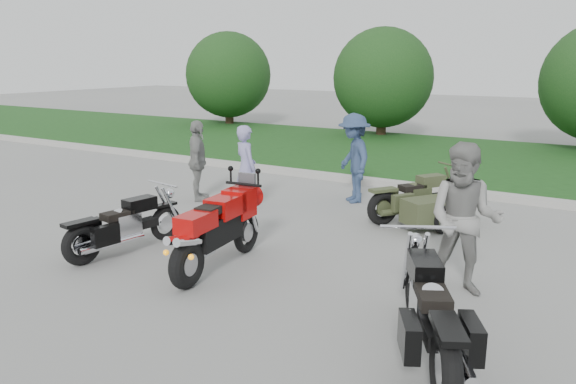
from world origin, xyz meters
The scene contains 13 objects.
ground centered at (0.00, 0.00, 0.00)m, with size 80.00×80.00×0.00m, color gray.
curb centered at (0.00, 6.00, 0.07)m, with size 60.00×0.30×0.15m, color #ABA9A1.
grass_strip centered at (0.00, 10.15, 0.07)m, with size 60.00×8.00×0.14m, color #245A1F.
tree_far_left centered at (-10.00, 13.50, 2.19)m, with size 3.60×3.60×4.00m.
tree_mid_left centered at (-3.00, 13.50, 2.19)m, with size 3.60×3.60×4.00m.
sportbike_red centered at (0.14, -0.17, 0.61)m, with size 0.50×2.18×1.03m.
cruiser_left centered at (-1.51, -0.38, 0.41)m, with size 0.48×2.07×0.80m.
cruiser_right centered at (3.41, -1.01, 0.47)m, with size 1.24×2.17×0.92m.
cruiser_sidecar centered at (1.97, 3.40, 0.38)m, with size 1.68×1.97×0.81m.
person_stripe centered at (-1.40, 2.68, 0.83)m, with size 0.60×0.40×1.65m, color #908DC0.
person_grey centered at (3.23, 0.81, 0.95)m, with size 0.93×0.72×1.91m, color gray.
person_denim centered at (0.12, 4.31, 0.91)m, with size 1.17×0.67×1.82m, color navy.
person_back centered at (-2.65, 2.74, 0.83)m, with size 0.97×0.41×1.66m, color gray.
Camera 1 is at (4.82, -5.97, 2.88)m, focal length 35.00 mm.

